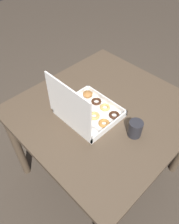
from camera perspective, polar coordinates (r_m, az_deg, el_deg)
name	(u,v)px	position (r m, az deg, el deg)	size (l,w,h in m)	color
ground_plane	(100,170)	(1.86, 2.74, -14.82)	(8.00, 8.00, 0.00)	#42382D
dining_table	(103,120)	(1.35, 3.64, -2.15)	(0.92, 0.96, 0.72)	#4C3D2D
donut_box	(84,111)	(1.19, -1.33, 0.27)	(0.32, 0.29, 0.29)	silver
coffee_mug	(135,128)	(1.14, 11.86, -4.22)	(0.07, 0.07, 0.09)	#232328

